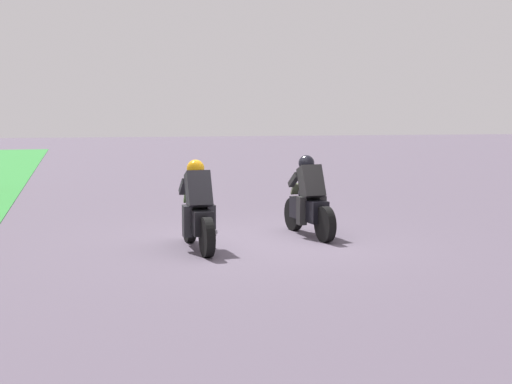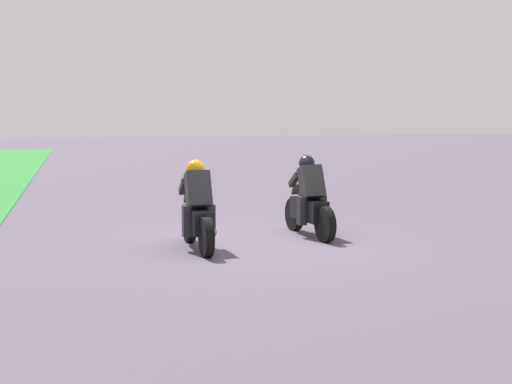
# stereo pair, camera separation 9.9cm
# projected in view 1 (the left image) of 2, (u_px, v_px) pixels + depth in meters

# --- Properties ---
(ground_plane) EXTENTS (120.00, 120.00, 0.00)m
(ground_plane) POSITION_uv_depth(u_px,v_px,m) (260.00, 242.00, 12.84)
(ground_plane) COLOR #564C5B
(rider_lane_a) EXTENTS (2.04, 0.57, 1.51)m
(rider_lane_a) POSITION_uv_depth(u_px,v_px,m) (309.00, 203.00, 13.43)
(rider_lane_a) COLOR black
(rider_lane_a) RESTS_ON ground_plane
(rider_lane_b) EXTENTS (2.04, 0.55, 1.51)m
(rider_lane_b) POSITION_uv_depth(u_px,v_px,m) (198.00, 213.00, 12.10)
(rider_lane_b) COLOR black
(rider_lane_b) RESTS_ON ground_plane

